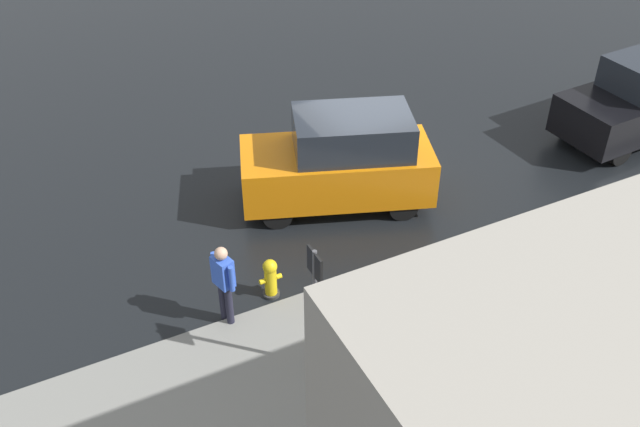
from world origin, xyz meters
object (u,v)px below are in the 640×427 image
object	(u,v)px
moving_hatchback	(341,161)
fire_hydrant	(271,278)
pedestrian	(224,279)
sign_post	(315,294)

from	to	relation	value
moving_hatchback	fire_hydrant	distance (m)	3.24
fire_hydrant	moving_hatchback	bearing A→B (deg)	-140.92
pedestrian	sign_post	distance (m)	1.93
moving_hatchback	sign_post	distance (m)	4.62
moving_hatchback	sign_post	size ratio (longest dim) A/B	1.77
fire_hydrant	sign_post	world-z (taller)	sign_post
fire_hydrant	sign_post	xyz separation A→B (m)	(0.03, 1.84, 1.18)
pedestrian	sign_post	world-z (taller)	sign_post
pedestrian	sign_post	xyz separation A→B (m)	(-0.91, 1.58, 0.62)
moving_hatchback	fire_hydrant	bearing A→B (deg)	39.08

